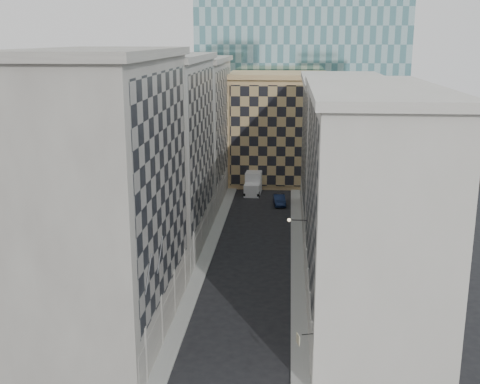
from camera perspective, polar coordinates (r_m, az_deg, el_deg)
The scene contains 14 objects.
sidewalk_west at distance 70.80m, azimuth -3.11°, elevation -5.80°, with size 1.50×100.00×0.15m, color gray.
sidewalk_east at distance 70.21m, azimuth 5.46°, elevation -6.02°, with size 1.50×100.00×0.15m, color gray.
bldg_left_a at distance 50.73m, azimuth -12.52°, elevation -0.41°, with size 10.80×22.80×23.70m.
bldg_left_b at distance 71.63m, azimuth -7.39°, elevation 3.68°, with size 10.80×22.80×22.70m.
bldg_left_c at distance 93.03m, azimuth -4.58°, elevation 5.90°, with size 10.80×22.80×21.70m.
bldg_right_a at distance 53.20m, azimuth 11.96°, elevation -1.37°, with size 10.80×26.80×20.70m.
bldg_right_b at distance 79.48m, azimuth 9.61°, elevation 3.58°, with size 10.80×28.80×19.70m.
tan_block at distance 104.82m, azimuth 3.58°, elevation 6.11°, with size 16.80×14.80×18.80m.
church_tower at distance 117.91m, azimuth 2.86°, elevation 15.57°, with size 7.20×7.20×51.50m.
flagpoles_left at distance 46.02m, azimuth -8.10°, elevation -6.75°, with size 0.10×6.33×2.33m.
bracket_lamp at distance 62.55m, azimuth 4.85°, elevation -2.66°, with size 1.98×0.36×0.36m.
box_truck at distance 97.64m, azimuth 1.27°, elevation 0.76°, with size 2.77×6.30×3.40m.
dark_car at distance 90.93m, azimuth 3.74°, elevation -0.75°, with size 1.65×4.74×1.56m, color #0F1A39.
shop_sign at distance 43.98m, azimuth 5.60°, elevation -13.69°, with size 1.20×0.73×0.82m.
Camera 1 is at (4.00, -35.81, 24.48)m, focal length 45.00 mm.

